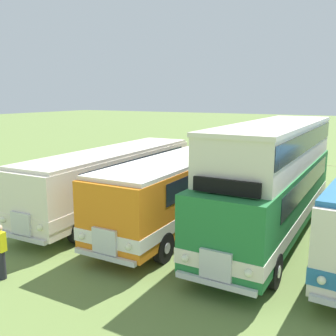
% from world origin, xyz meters
% --- Properties ---
extents(bus_first_in_row, '(2.81, 11.35, 2.99)m').
position_xyz_m(bus_first_in_row, '(-11.10, -0.25, 1.76)').
color(bus_first_in_row, silver).
rests_on(bus_first_in_row, ground).
extents(bus_second_in_row, '(2.63, 11.48, 2.99)m').
position_xyz_m(bus_second_in_row, '(-7.40, -0.04, 1.76)').
color(bus_second_in_row, orange).
rests_on(bus_second_in_row, ground).
extents(bus_third_in_row, '(2.73, 11.44, 4.49)m').
position_xyz_m(bus_third_in_row, '(-3.70, 0.08, 2.48)').
color(bus_third_in_row, '#237538').
rests_on(bus_third_in_row, ground).
extents(marshal_person, '(0.36, 0.24, 1.73)m').
position_xyz_m(marshal_person, '(-9.98, -7.52, 0.89)').
color(marshal_person, '#23232D').
rests_on(marshal_person, ground).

